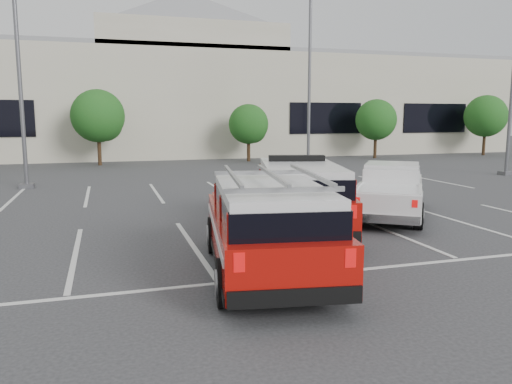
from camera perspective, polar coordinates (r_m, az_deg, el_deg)
ground at (r=12.94m, az=4.74°, el=-5.32°), size 120.00×120.00×0.00m
stall_markings at (r=17.11m, az=-0.80°, el=-1.84°), size 23.00×15.00×0.01m
convention_building at (r=43.83m, az=-10.68°, el=10.56°), size 60.00×16.99×13.20m
tree_mid_left at (r=33.72m, az=-17.46°, el=8.09°), size 3.37×3.37×4.85m
tree_mid_right at (r=35.10m, az=-0.74°, el=7.61°), size 2.77×2.77×3.99m
tree_right at (r=39.07m, az=13.64°, el=7.87°), size 3.07×3.07×4.42m
tree_far_right at (r=44.96m, az=24.82°, el=7.73°), size 3.37×3.37×4.85m
light_pole_left at (r=24.00m, az=-25.47°, el=12.75°), size 0.90×0.60×10.24m
light_pole_mid at (r=30.10m, az=6.12°, el=12.51°), size 0.90×0.60×10.24m
fire_chief_suv at (r=13.67m, az=4.85°, el=-1.00°), size 3.49×6.15×2.04m
white_pickup at (r=16.25m, az=15.13°, el=-0.40°), size 4.53×5.42×1.63m
ladder_suv at (r=9.81m, az=1.37°, el=-4.81°), size 2.87×5.54×2.08m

